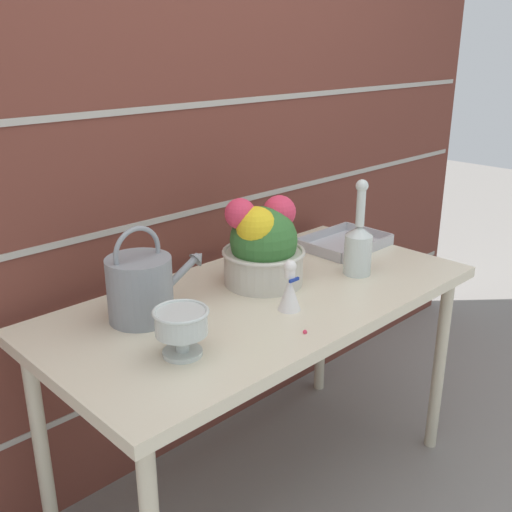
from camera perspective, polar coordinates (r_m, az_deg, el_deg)
The scene contains 10 objects.
ground_plane at distance 2.26m, azimuth 0.65°, elevation -21.23°, with size 12.00×12.00×0.00m, color gray.
brick_wall at distance 2.06m, azimuth -7.85°, elevation 9.02°, with size 3.60×0.08×2.20m.
patio_table at distance 1.88m, azimuth 0.73°, elevation -5.66°, with size 1.39×0.68×0.74m.
watering_can at distance 1.70m, azimuth -10.90°, elevation -2.89°, with size 0.33×0.18×0.27m.
crystal_pedestal_bowl at distance 1.49m, azimuth -7.13°, elevation -6.56°, with size 0.14×0.14×0.12m.
flower_planter at distance 1.90m, azimuth 0.66°, elevation 1.00°, with size 0.27×0.27×0.29m.
glass_decanter at distance 2.01m, azimuth 9.73°, elevation 1.08°, with size 0.09×0.09×0.32m.
figurine_vase at distance 1.74m, azimuth 3.21°, elevation -3.22°, with size 0.07×0.07×0.15m.
wire_tray at distance 2.31m, azimuth 8.36°, elevation 1.17°, with size 0.32×0.23×0.04m.
fallen_petal at distance 1.63m, azimuth 4.69°, elevation -7.22°, with size 0.01×0.01×0.01m.
Camera 1 is at (-1.20, -1.20, 1.49)m, focal length 42.00 mm.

